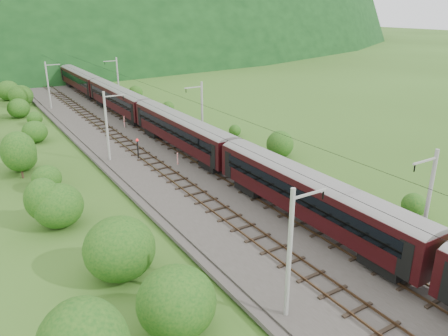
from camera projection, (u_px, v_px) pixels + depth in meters
ground at (359, 285)px, 28.64m from camera, size 600.00×600.00×0.00m
railbed at (267, 222)px, 36.53m from camera, size 14.00×220.00×0.30m
track_left at (243, 227)px, 35.27m from camera, size 2.40×220.00×0.27m
track_right at (289, 213)px, 37.65m from camera, size 2.40×220.00×0.27m
catenary_left at (107, 125)px, 49.47m from camera, size 2.54×192.28×8.00m
catenary_right at (202, 112)px, 55.53m from camera, size 2.54×192.28×8.00m
overhead_wires at (270, 143)px, 34.10m from camera, size 4.83×198.00×0.03m
train at (183, 127)px, 52.39m from camera, size 3.00×165.77×5.22m
hazard_post_near at (178, 159)px, 49.22m from camera, size 0.15×0.15×1.38m
hazard_post_far at (124, 121)px, 64.34m from camera, size 0.18×0.18×1.68m
signal at (138, 147)px, 50.99m from camera, size 0.26×0.26×2.35m
vegetation_left at (77, 212)px, 33.29m from camera, size 12.94×148.33×6.87m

